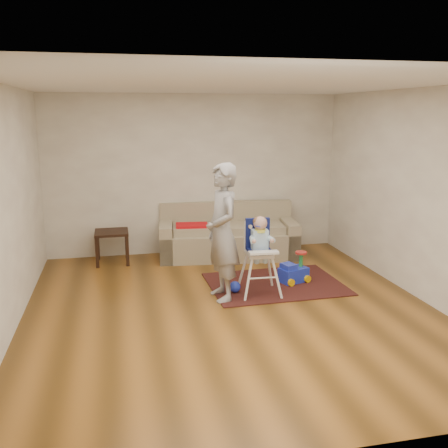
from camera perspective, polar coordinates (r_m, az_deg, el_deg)
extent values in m
plane|color=#513310|center=(6.28, 0.79, -9.72)|extent=(5.50, 5.50, 0.00)
cube|color=beige|center=(8.57, -3.38, 5.64)|extent=(5.00, 0.04, 2.70)
cube|color=beige|center=(5.87, -23.67, 1.36)|extent=(0.04, 5.50, 2.70)
cube|color=beige|center=(6.91, 21.49, 3.10)|extent=(0.04, 5.50, 2.70)
cube|color=white|center=(5.82, 0.88, 15.69)|extent=(5.00, 5.50, 0.04)
cube|color=red|center=(8.20, -3.70, -0.15)|extent=(0.55, 0.39, 0.04)
cube|color=black|center=(7.18, 5.87, -6.82)|extent=(1.89, 1.44, 0.01)
sphere|color=#1F35D1|center=(6.78, 1.25, -7.19)|extent=(0.15, 0.15, 0.15)
cylinder|color=#1F35D1|center=(6.43, 3.91, -0.29)|extent=(0.02, 0.12, 0.01)
imported|color=gray|center=(6.37, -0.19, -0.98)|extent=(0.51, 0.70, 1.78)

